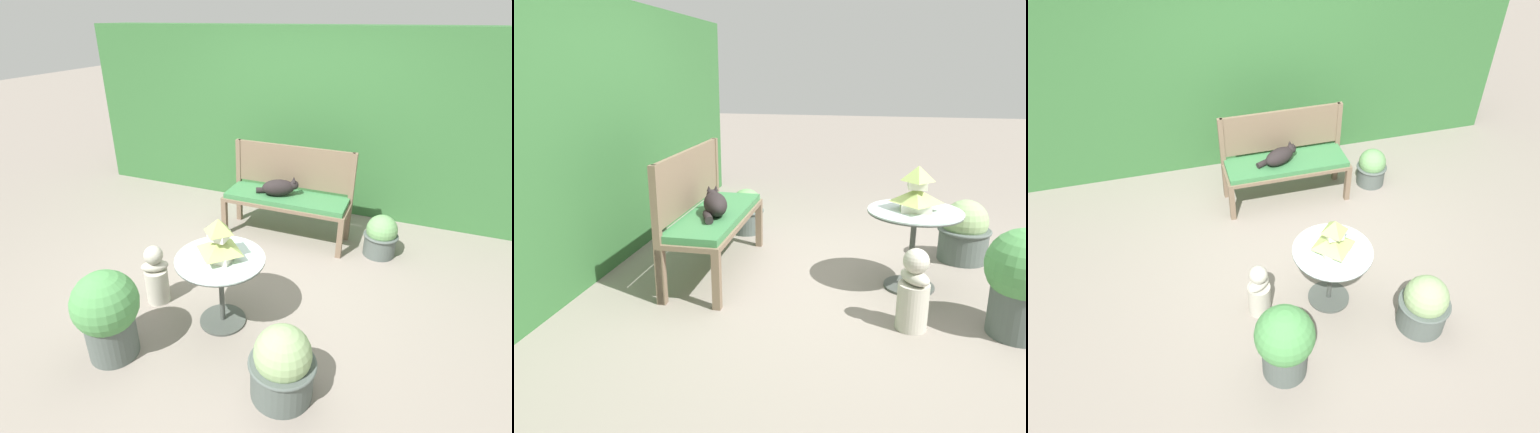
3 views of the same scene
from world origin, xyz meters
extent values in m
plane|color=gray|center=(0.00, 0.00, 0.00)|extent=(30.00, 30.00, 0.00)
cube|color=#336633|center=(0.00, 2.26, 1.15)|extent=(6.40, 0.73, 2.29)
cube|color=brown|center=(-0.64, 0.77, 0.22)|extent=(0.06, 0.06, 0.44)
cube|color=brown|center=(0.75, 0.77, 0.22)|extent=(0.06, 0.06, 0.44)
cube|color=brown|center=(-0.64, 1.20, 0.22)|extent=(0.06, 0.06, 0.44)
cube|color=brown|center=(0.75, 1.20, 0.22)|extent=(0.06, 0.06, 0.44)
cube|color=brown|center=(0.06, 0.98, 0.46)|extent=(1.45, 0.49, 0.04)
cube|color=#387542|center=(0.06, 0.98, 0.51)|extent=(1.39, 0.45, 0.06)
cube|color=brown|center=(-0.64, 1.21, 0.53)|extent=(0.06, 0.06, 1.06)
cube|color=brown|center=(0.76, 1.21, 0.53)|extent=(0.06, 0.06, 1.06)
cube|color=brown|center=(0.06, 1.21, 0.82)|extent=(1.39, 0.04, 0.49)
ellipsoid|color=black|center=(-0.03, 0.95, 0.63)|extent=(0.42, 0.33, 0.19)
sphere|color=black|center=(0.13, 1.03, 0.66)|extent=(0.11, 0.11, 0.11)
cone|color=black|center=(0.12, 1.06, 0.73)|extent=(0.04, 0.04, 0.05)
cone|color=black|center=(0.14, 1.00, 0.73)|extent=(0.04, 0.04, 0.05)
cylinder|color=black|center=(-0.20, 0.97, 0.57)|extent=(0.21, 0.15, 0.07)
cylinder|color=#424742|center=(0.04, -0.65, 0.01)|extent=(0.40, 0.40, 0.02)
cylinder|color=#424742|center=(0.04, -0.65, 0.32)|extent=(0.04, 0.04, 0.64)
cylinder|color=silver|center=(0.04, -0.65, 0.64)|extent=(0.73, 0.73, 0.01)
torus|color=#424742|center=(0.04, -0.65, 0.63)|extent=(0.73, 0.73, 0.02)
cube|color=silver|center=(0.04, -0.65, 0.68)|extent=(0.23, 0.23, 0.07)
pyramid|color=#A8BC66|center=(0.04, -0.65, 0.77)|extent=(0.31, 0.31, 0.11)
cube|color=silver|center=(0.04, -0.65, 0.85)|extent=(0.14, 0.14, 0.06)
pyramid|color=#A8BC66|center=(0.04, -0.65, 0.94)|extent=(0.19, 0.19, 0.12)
cylinder|color=#B7B2A3|center=(-0.64, -0.62, 0.17)|extent=(0.21, 0.21, 0.33)
ellipsoid|color=#B7B2A3|center=(-0.64, -0.62, 0.38)|extent=(0.28, 0.25, 0.09)
sphere|color=#B7B2A3|center=(-0.64, -0.62, 0.49)|extent=(0.17, 0.17, 0.17)
cylinder|color=#4C5651|center=(0.76, -1.16, 0.15)|extent=(0.44, 0.44, 0.30)
torus|color=#4C5651|center=(0.76, -1.16, 0.29)|extent=(0.47, 0.47, 0.03)
sphere|color=#89A870|center=(0.76, -1.16, 0.37)|extent=(0.40, 0.40, 0.40)
cylinder|color=#4C5651|center=(-0.58, -1.30, 0.20)|extent=(0.38, 0.38, 0.40)
torus|color=#4C5651|center=(-0.58, -1.30, 0.39)|extent=(0.42, 0.42, 0.03)
sphere|color=#4C8E4C|center=(-0.58, -1.30, 0.49)|extent=(0.50, 0.50, 0.50)
cylinder|color=#4C5651|center=(1.16, 0.99, 0.13)|extent=(0.34, 0.34, 0.25)
torus|color=#4C5651|center=(1.16, 0.99, 0.24)|extent=(0.38, 0.38, 0.03)
sphere|color=#66995B|center=(1.16, 0.99, 0.31)|extent=(0.33, 0.33, 0.33)
camera|label=1|loc=(1.35, -3.04, 2.39)|focal=28.00mm
camera|label=2|loc=(-3.84, -0.29, 1.72)|focal=35.00mm
camera|label=3|loc=(-1.21, -3.60, 3.82)|focal=35.00mm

